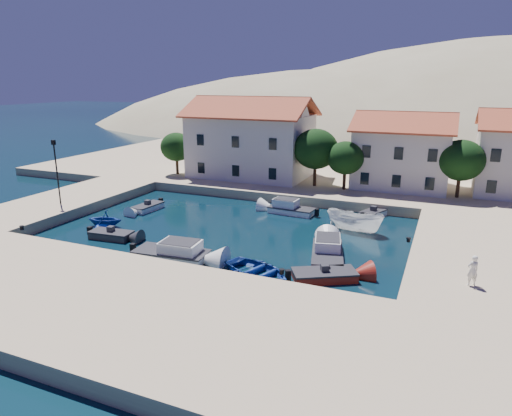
{
  "coord_description": "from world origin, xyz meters",
  "views": [
    {
      "loc": [
        16.79,
        -23.93,
        12.64
      ],
      "look_at": [
        1.96,
        10.88,
        2.0
      ],
      "focal_mm": 32.0,
      "sensor_mm": 36.0,
      "label": 1
    }
  ],
  "objects_px": {
    "cabin_cruiser_south": "(171,252)",
    "pedestrian": "(473,270)",
    "cabin_cruiser_east": "(327,253)",
    "building_left": "(251,136)",
    "building_mid": "(403,149)",
    "lamppost": "(56,166)",
    "rowboat_south": "(257,276)",
    "boat_east": "(354,231)"
  },
  "relations": [
    {
      "from": "building_left",
      "to": "boat_east",
      "type": "distance_m",
      "value": 22.03
    },
    {
      "from": "rowboat_south",
      "to": "building_mid",
      "type": "bearing_deg",
      "value": 7.32
    },
    {
      "from": "building_mid",
      "to": "pedestrian",
      "type": "bearing_deg",
      "value": -75.01
    },
    {
      "from": "cabin_cruiser_south",
      "to": "rowboat_south",
      "type": "distance_m",
      "value": 7.01
    },
    {
      "from": "building_left",
      "to": "building_mid",
      "type": "xyz_separation_m",
      "value": [
        18.0,
        1.0,
        -0.71
      ]
    },
    {
      "from": "cabin_cruiser_south",
      "to": "building_left",
      "type": "bearing_deg",
      "value": 95.41
    },
    {
      "from": "lamppost",
      "to": "building_mid",
      "type": "bearing_deg",
      "value": 35.45
    },
    {
      "from": "pedestrian",
      "to": "lamppost",
      "type": "bearing_deg",
      "value": -36.74
    },
    {
      "from": "cabin_cruiser_south",
      "to": "pedestrian",
      "type": "distance_m",
      "value": 20.05
    },
    {
      "from": "boat_east",
      "to": "pedestrian",
      "type": "bearing_deg",
      "value": -127.06
    },
    {
      "from": "cabin_cruiser_south",
      "to": "cabin_cruiser_east",
      "type": "relative_size",
      "value": 0.98
    },
    {
      "from": "lamppost",
      "to": "cabin_cruiser_south",
      "type": "distance_m",
      "value": 17.81
    },
    {
      "from": "building_left",
      "to": "lamppost",
      "type": "bearing_deg",
      "value": -119.9
    },
    {
      "from": "boat_east",
      "to": "cabin_cruiser_south",
      "type": "bearing_deg",
      "value": 148.57
    },
    {
      "from": "building_left",
      "to": "boat_east",
      "type": "relative_size",
      "value": 2.84
    },
    {
      "from": "lamppost",
      "to": "pedestrian",
      "type": "xyz_separation_m",
      "value": [
        36.29,
        -4.35,
        -2.81
      ]
    },
    {
      "from": "lamppost",
      "to": "boat_east",
      "type": "bearing_deg",
      "value": 12.27
    },
    {
      "from": "cabin_cruiser_east",
      "to": "boat_east",
      "type": "bearing_deg",
      "value": -18.52
    },
    {
      "from": "building_left",
      "to": "pedestrian",
      "type": "distance_m",
      "value": 34.98
    },
    {
      "from": "cabin_cruiser_south",
      "to": "boat_east",
      "type": "height_order",
      "value": "cabin_cruiser_south"
    },
    {
      "from": "cabin_cruiser_south",
      "to": "cabin_cruiser_east",
      "type": "height_order",
      "value": "same"
    },
    {
      "from": "lamppost",
      "to": "cabin_cruiser_east",
      "type": "xyz_separation_m",
      "value": [
        26.88,
        -1.21,
        -4.28
      ]
    },
    {
      "from": "rowboat_south",
      "to": "cabin_cruiser_east",
      "type": "height_order",
      "value": "cabin_cruiser_east"
    },
    {
      "from": "rowboat_south",
      "to": "pedestrian",
      "type": "distance_m",
      "value": 13.21
    },
    {
      "from": "building_left",
      "to": "cabin_cruiser_east",
      "type": "bearing_deg",
      "value": -54.06
    },
    {
      "from": "cabin_cruiser_east",
      "to": "pedestrian",
      "type": "bearing_deg",
      "value": -122.73
    },
    {
      "from": "cabin_cruiser_south",
      "to": "pedestrian",
      "type": "xyz_separation_m",
      "value": [
        19.95,
        1.3,
        1.46
      ]
    },
    {
      "from": "building_mid",
      "to": "lamppost",
      "type": "xyz_separation_m",
      "value": [
        -29.5,
        -21.0,
        -0.47
      ]
    },
    {
      "from": "cabin_cruiser_east",
      "to": "boat_east",
      "type": "xyz_separation_m",
      "value": [
        0.53,
        7.17,
        -0.48
      ]
    },
    {
      "from": "lamppost",
      "to": "pedestrian",
      "type": "bearing_deg",
      "value": -6.84
    },
    {
      "from": "building_mid",
      "to": "pedestrian",
      "type": "xyz_separation_m",
      "value": [
        6.79,
        -25.35,
        -3.28
      ]
    },
    {
      "from": "rowboat_south",
      "to": "boat_east",
      "type": "relative_size",
      "value": 0.97
    },
    {
      "from": "building_left",
      "to": "cabin_cruiser_east",
      "type": "height_order",
      "value": "building_left"
    },
    {
      "from": "rowboat_south",
      "to": "boat_east",
      "type": "bearing_deg",
      "value": 1.31
    },
    {
      "from": "boat_east",
      "to": "lamppost",
      "type": "bearing_deg",
      "value": 114.48
    },
    {
      "from": "cabin_cruiser_east",
      "to": "boat_east",
      "type": "height_order",
      "value": "cabin_cruiser_east"
    },
    {
      "from": "building_left",
      "to": "building_mid",
      "type": "distance_m",
      "value": 18.04
    },
    {
      "from": "boat_east",
      "to": "building_mid",
      "type": "bearing_deg",
      "value": 4.29
    },
    {
      "from": "lamppost",
      "to": "cabin_cruiser_south",
      "type": "relative_size",
      "value": 1.1
    },
    {
      "from": "building_left",
      "to": "lamppost",
      "type": "relative_size",
      "value": 2.36
    },
    {
      "from": "building_mid",
      "to": "boat_east",
      "type": "height_order",
      "value": "building_mid"
    },
    {
      "from": "rowboat_south",
      "to": "building_left",
      "type": "bearing_deg",
      "value": 44.71
    }
  ]
}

